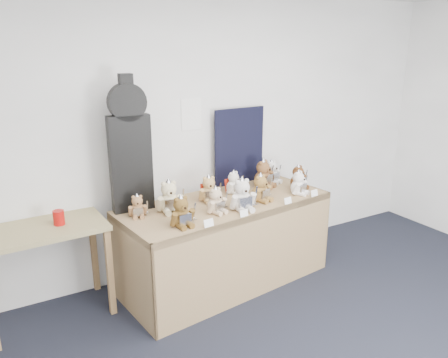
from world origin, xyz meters
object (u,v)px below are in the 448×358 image
teddy_front_far_left (182,213)px  teddy_back_centre_left (209,190)px  teddy_back_far_left (138,207)px  teddy_front_centre (242,196)px  red_cup (59,218)px  teddy_back_end (272,173)px  teddy_front_end (298,178)px  teddy_back_right (264,175)px  side_table (44,242)px  guitar_case (130,146)px  teddy_back_centre_right (234,183)px  teddy_front_left (216,201)px  display_table (231,222)px  teddy_front_right (261,189)px  teddy_back_left (169,198)px  teddy_front_far_right (299,184)px

teddy_front_far_left → teddy_back_centre_left: teddy_front_far_left is taller
teddy_back_far_left → teddy_front_centre: bearing=-5.5°
red_cup → teddy_front_centre: 1.53m
teddy_back_centre_left → teddy_back_end: 0.85m
teddy_front_end → teddy_back_right: bearing=123.6°
side_table → teddy_back_centre_left: (1.44, -0.13, 0.24)m
teddy_back_right → teddy_front_end: bearing=-63.5°
guitar_case → teddy_back_centre_right: bearing=-1.9°
red_cup → teddy_back_centre_right: size_ratio=0.48×
teddy_front_left → teddy_back_right: 0.86m
display_table → teddy_front_centre: teddy_front_centre is taller
side_table → teddy_front_right: (1.86, -0.36, 0.25)m
teddy_front_left → teddy_back_right: size_ratio=0.80×
guitar_case → teddy_back_right: guitar_case is taller
teddy_back_far_left → teddy_back_right: bearing=19.8°
teddy_front_end → teddy_back_centre_left: (-0.96, 0.11, 0.00)m
guitar_case → teddy_front_right: (1.10, -0.36, -0.46)m
teddy_front_far_left → teddy_back_centre_right: 0.92m
teddy_back_end → teddy_back_centre_left: bearing=173.2°
teddy_front_end → teddy_back_centre_right: size_ratio=1.08×
teddy_back_left → teddy_back_centre_left: size_ratio=1.16×
display_table → teddy_back_right: teddy_back_right is taller
red_cup → teddy_front_centre: (1.45, -0.47, 0.07)m
teddy_front_centre → teddy_back_far_left: bearing=165.8°
teddy_front_left → teddy_back_far_left: teddy_front_left is taller
display_table → side_table: display_table is taller
teddy_front_far_right → teddy_back_centre_right: size_ratio=1.05×
display_table → teddy_front_centre: (0.01, -0.17, 0.30)m
teddy_front_far_left → teddy_front_left: 0.39m
guitar_case → teddy_back_end: (1.51, 0.04, -0.46)m
teddy_front_right → teddy_back_end: 0.58m
teddy_front_left → teddy_back_far_left: (-0.61, 0.25, -0.02)m
teddy_back_centre_right → teddy_back_centre_left: bearing=178.4°
teddy_front_far_left → teddy_back_right: 1.25m
red_cup → teddy_front_far_right: teddy_front_far_right is taller
teddy_front_end → teddy_back_right: teddy_back_right is taller
teddy_back_far_left → teddy_front_far_right: bearing=6.3°
teddy_front_end → guitar_case: bearing=152.0°
teddy_front_far_left → teddy_front_right: bearing=5.8°
red_cup → teddy_back_right: size_ratio=0.37×
teddy_front_far_right → teddy_back_centre_left: size_ratio=0.95×
display_table → teddy_back_far_left: (-0.84, 0.12, 0.26)m
teddy_front_end → teddy_back_left: bearing=158.6°
display_table → teddy_front_far_right: size_ratio=7.90×
teddy_back_centre_right → display_table: bearing=-141.7°
teddy_front_centre → teddy_back_right: size_ratio=1.00×
red_cup → teddy_front_left: 1.29m
teddy_back_centre_left → teddy_front_left: bearing=-94.5°
teddy_back_centre_left → teddy_back_centre_right: 0.33m
red_cup → teddy_back_right: teddy_back_right is taller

